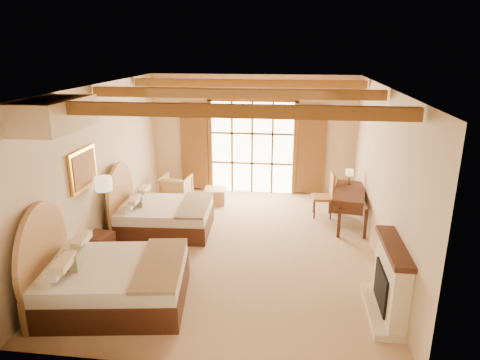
% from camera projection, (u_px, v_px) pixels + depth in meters
% --- Properties ---
extents(floor, '(7.00, 7.00, 0.00)m').
position_uv_depth(floor, '(235.00, 246.00, 8.74)').
color(floor, tan).
rests_on(floor, ground).
extents(wall_back, '(5.50, 0.00, 5.50)m').
position_uv_depth(wall_back, '(252.00, 135.00, 11.57)').
color(wall_back, beige).
rests_on(wall_back, ground).
extents(wall_left, '(0.00, 7.00, 7.00)m').
position_uv_depth(wall_left, '(100.00, 166.00, 8.58)').
color(wall_left, beige).
rests_on(wall_left, ground).
extents(wall_right, '(0.00, 7.00, 7.00)m').
position_uv_depth(wall_right, '(382.00, 176.00, 7.93)').
color(wall_right, beige).
rests_on(wall_right, ground).
extents(ceiling, '(7.00, 7.00, 0.00)m').
position_uv_depth(ceiling, '(235.00, 87.00, 7.78)').
color(ceiling, '#B66D36').
rests_on(ceiling, ground).
extents(ceiling_beams, '(5.39, 4.60, 0.18)m').
position_uv_depth(ceiling_beams, '(235.00, 93.00, 7.81)').
color(ceiling_beams, brown).
rests_on(ceiling_beams, ceiling).
extents(french_doors, '(3.95, 0.08, 2.60)m').
position_uv_depth(french_doors, '(252.00, 148.00, 11.62)').
color(french_doors, white).
rests_on(french_doors, ground).
extents(fireplace, '(0.46, 1.40, 1.16)m').
position_uv_depth(fireplace, '(389.00, 284.00, 6.39)').
color(fireplace, beige).
rests_on(fireplace, ground).
extents(painting, '(0.06, 0.95, 0.75)m').
position_uv_depth(painting, '(83.00, 169.00, 7.82)').
color(painting, gold).
rests_on(painting, wall_left).
extents(canopy_valance, '(0.70, 1.40, 0.45)m').
position_uv_depth(canopy_valance, '(54.00, 115.00, 6.24)').
color(canopy_valance, beige).
rests_on(canopy_valance, ceiling).
extents(bed_near, '(2.44, 1.97, 1.46)m').
position_uv_depth(bed_near, '(103.00, 277.00, 6.71)').
color(bed_near, '#402416').
rests_on(bed_near, floor).
extents(bed_far, '(2.10, 1.64, 1.33)m').
position_uv_depth(bed_far, '(158.00, 213.00, 9.37)').
color(bed_far, '#402416').
rests_on(bed_far, floor).
extents(nightstand, '(0.52, 0.52, 0.53)m').
position_uv_depth(nightstand, '(100.00, 247.00, 8.10)').
color(nightstand, '#402416').
rests_on(nightstand, floor).
extents(floor_lamp, '(0.32, 0.32, 1.51)m').
position_uv_depth(floor_lamp, '(104.00, 188.00, 8.24)').
color(floor_lamp, '#3B2D19').
rests_on(floor_lamp, floor).
extents(armchair, '(0.79, 0.81, 0.68)m').
position_uv_depth(armchair, '(176.00, 188.00, 11.22)').
color(armchair, tan).
rests_on(armchair, floor).
extents(ottoman, '(0.57, 0.57, 0.38)m').
position_uv_depth(ottoman, '(215.00, 196.00, 11.09)').
color(ottoman, tan).
rests_on(ottoman, floor).
extents(desk, '(0.91, 1.63, 0.83)m').
position_uv_depth(desk, '(349.00, 206.00, 9.65)').
color(desk, '#402416').
rests_on(desk, floor).
extents(desk_chair, '(0.51, 0.51, 1.07)m').
position_uv_depth(desk_chair, '(323.00, 203.00, 10.17)').
color(desk_chair, '#996133').
rests_on(desk_chair, floor).
extents(desk_lamp, '(0.18, 0.18, 0.35)m').
position_uv_depth(desk_lamp, '(350.00, 173.00, 9.89)').
color(desk_lamp, '#3B2D19').
rests_on(desk_lamp, desk).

